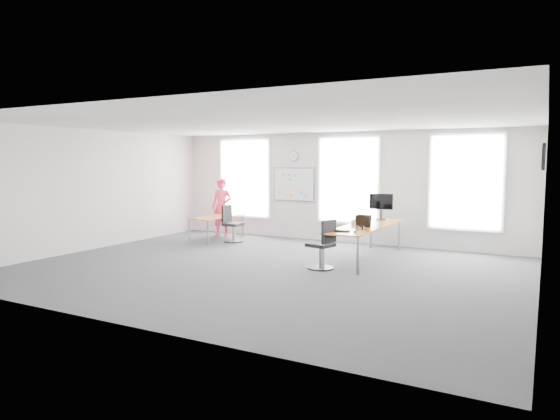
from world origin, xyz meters
The scene contains 24 objects.
floor centered at (0.00, 0.00, 0.00)m, with size 10.00×10.00×0.00m, color #2D2D33.
ceiling centered at (0.00, 0.00, 3.00)m, with size 10.00×10.00×0.00m, color silver.
wall_back centered at (0.00, 4.00, 1.50)m, with size 10.00×10.00×0.00m, color silver.
wall_front centered at (0.00, -4.00, 1.50)m, with size 10.00×10.00×0.00m, color silver.
wall_left centered at (-5.00, 0.00, 1.50)m, with size 10.00×10.00×0.00m, color silver.
wall_right centered at (5.00, 0.00, 1.50)m, with size 10.00×10.00×0.00m, color silver.
window_left centered at (-3.00, 3.97, 1.70)m, with size 1.60×0.06×2.20m, color white.
window_mid centered at (0.30, 3.97, 1.70)m, with size 1.60×0.06×2.20m, color white.
window_right centered at (3.30, 3.97, 1.70)m, with size 1.60×0.06×2.20m, color white.
desk_right centered at (1.48, 1.91, 0.73)m, with size 0.85×3.19×0.78m.
desk_left centered at (-3.11, 2.68, 0.62)m, with size 0.74×1.84×0.67m.
chair_right centered at (1.04, 0.53, 0.45)m, with size 0.57×0.56×1.03m.
chair_left centered at (-2.56, 2.57, 0.44)m, with size 0.54×0.54×1.01m.
person centered at (-3.37, 3.28, 0.86)m, with size 0.63×0.41×1.72m, color #D22F51.
whiteboard centered at (-1.35, 3.97, 1.55)m, with size 1.20×0.03×0.90m, color white.
wall_clock centered at (-1.35, 3.97, 2.35)m, with size 0.30×0.30×0.04m, color gray.
tv centered at (4.95, 3.00, 2.30)m, with size 0.06×0.90×0.55m, color black.
keyboard centered at (1.32, 0.72, 0.79)m, with size 0.43×0.15×0.02m, color black.
mouse centered at (1.66, 0.71, 0.80)m, with size 0.07×0.10×0.04m, color black.
lens_cap centered at (1.61, 1.00, 0.78)m, with size 0.07×0.07×0.01m, color black.
headphones centered at (1.60, 1.19, 0.82)m, with size 0.16×0.09×0.09m.
laptop_sleeve centered at (1.54, 1.59, 0.91)m, with size 0.34×0.21×0.27m.
paper_stack centered at (1.35, 1.95, 0.83)m, with size 0.34×0.25×0.12m, color beige.
monitor centered at (1.48, 3.09, 1.16)m, with size 0.58×0.24×0.65m.
Camera 1 is at (5.03, -8.78, 2.20)m, focal length 32.00 mm.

